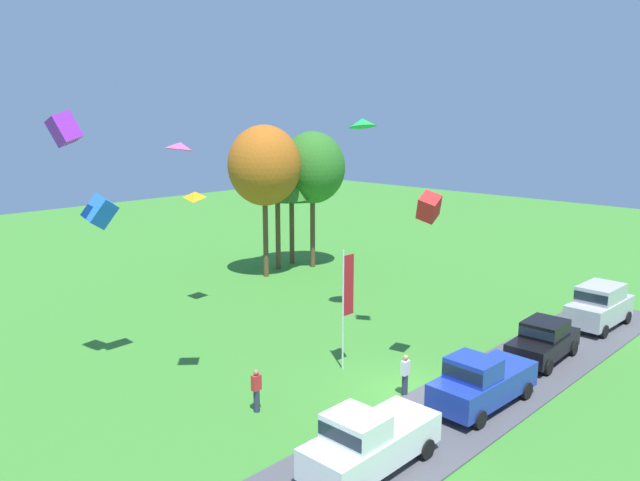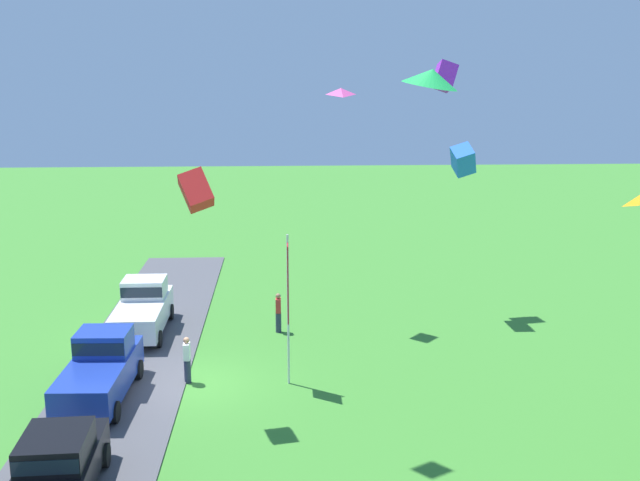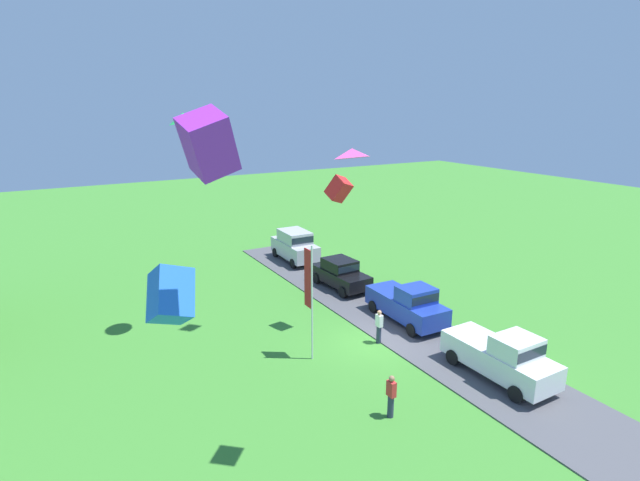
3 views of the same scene
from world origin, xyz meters
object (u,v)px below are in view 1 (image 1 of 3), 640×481
Objects in this scene: car_pickup_mid_row at (481,381)px; kite_box_mid_center at (64,129)px; tree_far_right at (264,166)px; kite_box_low_drifter at (429,207)px; person_watching_sky at (256,390)px; tree_far_left at (277,166)px; flag_banner at (347,293)px; person_beside_suv at (405,375)px; kite_box_trailing_tail at (100,211)px; car_suv_near_entrance at (600,304)px; car_pickup_far_end at (368,441)px; tree_left_of_center at (291,170)px; kite_diamond_high_left at (180,146)px; kite_delta_topmost at (362,123)px; kite_diamond_near_flag at (194,195)px; car_sedan_by_flagpole at (544,339)px; tree_lone_near at (313,168)px.

kite_box_mid_center reaches higher than car_pickup_mid_row.
tree_far_right reaches higher than kite_box_low_drifter.
kite_box_mid_center is (-3.31, 7.42, 9.69)m from person_watching_sky.
flag_banner is (-10.05, -15.63, -4.06)m from tree_far_left.
person_beside_suv is 14.53m from kite_box_trailing_tail.
tree_far_right is 17.24m from flag_banner.
kite_box_mid_center is (-22.15, 13.09, 9.27)m from car_suv_near_entrance.
car_pickup_far_end is 0.54× the size of tree_left_of_center.
tree_far_left is at bearing 38.62° from kite_diamond_high_left.
tree_far_right is (7.36, 20.98, 6.59)m from car_pickup_mid_row.
person_beside_suv is 0.17× the size of tree_far_left.
kite_box_low_drifter reaches higher than car_suv_near_entrance.
car_suv_near_entrance is at bearing 0.05° from car_pickup_far_end.
tree_left_of_center is at bearing 21.35° from tree_far_right.
car_pickup_far_end is 0.51× the size of tree_far_left.
car_suv_near_entrance is 25.41m from kite_box_trailing_tail.
kite_box_mid_center is at bearing -158.32° from kite_box_trailing_tail.
person_watching_sky is 15.14m from kite_delta_topmost.
tree_left_of_center is 8.74× the size of kite_diamond_near_flag.
flag_banner is at bearing 82.57° from person_beside_suv.
car_pickup_far_end is at bearing -123.64° from tree_far_right.
tree_far_left is 19.02m from flag_banner.
car_suv_near_entrance is at bearing -86.54° from tree_left_of_center.
car_sedan_by_flagpole is 9.40m from flag_banner.
car_pickup_mid_row reaches higher than person_watching_sky.
kite_box_low_drifter is at bearing -48.09° from kite_box_trailing_tail.
kite_diamond_near_flag is (-11.85, -2.42, -0.64)m from tree_lone_near.
car_pickup_far_end is 5.37× the size of kite_diamond_high_left.
car_sedan_by_flagpole is 20.55m from kite_box_trailing_tail.
kite_box_low_drifter is at bearing 146.41° from car_sedan_by_flagpole.
tree_lone_near is at bearing 92.94° from car_suv_near_entrance.
tree_left_of_center is 0.93× the size of tree_lone_near.
tree_left_of_center is (12.42, 19.78, 6.17)m from person_beside_suv.
person_watching_sky is at bearing -77.53° from kite_box_trailing_tail.
car_sedan_by_flagpole is 0.43× the size of tree_far_right.
kite_box_trailing_tail is (-15.33, -7.01, -0.64)m from tree_far_right.
tree_far_right is 18.73m from kite_box_mid_center.
kite_diamond_near_flag is at bearing -159.87° from tree_far_right.
kite_box_trailing_tail is at bearing -155.27° from tree_far_left.
kite_delta_topmost is at bearing -59.45° from kite_diamond_near_flag.
kite_box_low_drifter reaches higher than person_watching_sky.
kite_delta_topmost is at bearing 41.53° from car_pickup_far_end.
car_sedan_by_flagpole is 2.62× the size of person_beside_suv.
kite_box_trailing_tail reaches higher than car_sedan_by_flagpole.
tree_left_of_center reaches higher than car_suv_near_entrance.
person_watching_sky is 12.64m from kite_box_mid_center.
kite_box_mid_center is at bearing -161.02° from tree_lone_near.
kite_delta_topmost reaches higher than car_suv_near_entrance.
car_sedan_by_flagpole is 23.52m from tree_left_of_center.
person_beside_suv is 0.32× the size of flag_banner.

